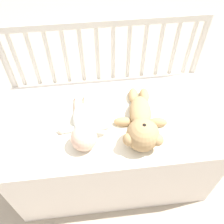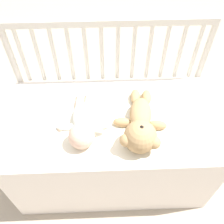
% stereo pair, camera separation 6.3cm
% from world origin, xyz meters
% --- Properties ---
extents(ground_plane, '(12.00, 12.00, 0.00)m').
position_xyz_m(ground_plane, '(0.00, 0.00, 0.00)').
color(ground_plane, tan).
extents(crib_mattress, '(1.14, 0.60, 0.55)m').
position_xyz_m(crib_mattress, '(0.00, 0.00, 0.28)').
color(crib_mattress, white).
rests_on(crib_mattress, ground_plane).
extents(crib_rail, '(1.14, 0.04, 0.94)m').
position_xyz_m(crib_rail, '(0.00, 0.32, 0.66)').
color(crib_rail, beige).
rests_on(crib_rail, ground_plane).
extents(blanket, '(0.81, 0.55, 0.01)m').
position_xyz_m(blanket, '(0.02, -0.01, 0.56)').
color(blanket, silver).
rests_on(blanket, crib_mattress).
extents(teddy_bear, '(0.28, 0.44, 0.16)m').
position_xyz_m(teddy_bear, '(0.14, -0.10, 0.62)').
color(teddy_bear, tan).
rests_on(teddy_bear, crib_mattress).
extents(baby, '(0.27, 0.38, 0.13)m').
position_xyz_m(baby, '(-0.15, -0.07, 0.60)').
color(baby, white).
rests_on(baby, crib_mattress).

